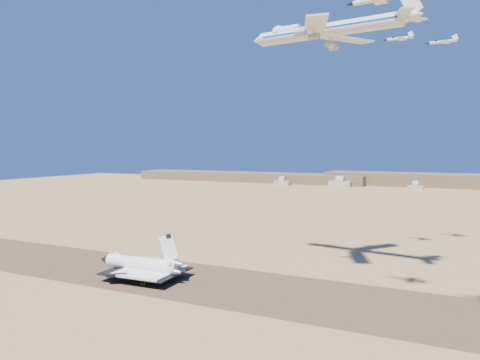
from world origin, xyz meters
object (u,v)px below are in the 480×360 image
at_px(crew_c, 148,283).
at_px(chase_jet_e, 442,42).
at_px(chase_jet_a, 373,0).
at_px(crew_b, 145,284).
at_px(chase_jet_d, 399,38).
at_px(shuttle, 142,265).
at_px(crew_a, 141,284).
at_px(carrier_747, 322,31).

height_order(crew_c, chase_jet_e, chase_jet_e).
distance_m(crew_c, chase_jet_a, 130.11).
bearing_deg(chase_jet_a, chase_jet_e, 90.42).
relative_size(crew_b, chase_jet_d, 0.13).
relative_size(chase_jet_a, chase_jet_d, 1.10).
xyz_separation_m(shuttle, chase_jet_a, (93.94, -7.96, 93.17)).
xyz_separation_m(crew_c, chase_jet_d, (81.51, 88.43, 105.29)).
relative_size(shuttle, chase_jet_d, 2.78).
xyz_separation_m(shuttle, crew_c, (8.04, -6.46, -4.54)).
relative_size(crew_a, crew_b, 0.98).
bearing_deg(crew_a, shuttle, 45.07).
bearing_deg(crew_c, chase_jet_e, -99.30).
distance_m(crew_a, crew_b, 1.77).
bearing_deg(chase_jet_a, chase_jet_d, 100.11).
relative_size(shuttle, crew_a, 22.02).
distance_m(shuttle, crew_b, 13.17).
bearing_deg(chase_jet_e, crew_c, -127.19).
bearing_deg(chase_jet_e, crew_a, -126.96).
xyz_separation_m(crew_b, chase_jet_a, (85.48, 1.13, 97.57)).
xyz_separation_m(shuttle, chase_jet_e, (107.45, 103.76, 101.80)).
xyz_separation_m(crew_a, crew_c, (1.33, 2.38, -0.11)).
xyz_separation_m(crew_b, crew_c, (-0.42, 2.63, -0.13)).
bearing_deg(crew_c, chase_jet_d, -99.92).
xyz_separation_m(crew_c, chase_jet_a, (85.91, -1.51, 97.70)).
bearing_deg(chase_jet_e, carrier_747, -117.11).
height_order(carrier_747, chase_jet_d, carrier_747).
height_order(chase_jet_a, chase_jet_d, chase_jet_d).
bearing_deg(carrier_747, chase_jet_a, -48.76).
height_order(shuttle, chase_jet_a, chase_jet_a).
distance_m(crew_c, chase_jet_d, 159.84).
bearing_deg(chase_jet_e, crew_b, -126.39).
bearing_deg(carrier_747, shuttle, -142.55).
bearing_deg(shuttle, chase_jet_e, 41.29).
distance_m(shuttle, chase_jet_a, 132.55).
distance_m(crew_a, chase_jet_e, 184.69).
xyz_separation_m(shuttle, carrier_747, (65.35, 36.32, 96.87)).
relative_size(shuttle, crew_c, 25.03).
relative_size(carrier_747, crew_b, 38.59).
bearing_deg(crew_a, crew_c, -21.29).
distance_m(chase_jet_d, chase_jet_e, 28.21).
distance_m(shuttle, crew_c, 11.26).
height_order(crew_b, crew_c, crew_b).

